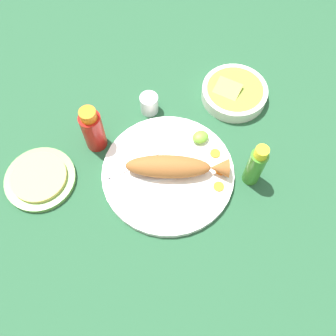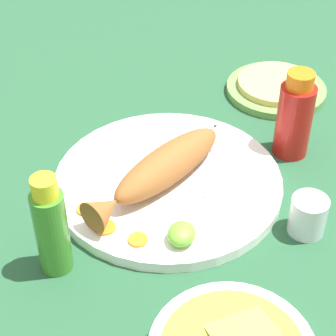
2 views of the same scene
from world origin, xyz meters
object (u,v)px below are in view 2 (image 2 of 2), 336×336
object	(u,v)px
fork_far	(214,155)
main_plate	(168,182)
hot_sauce_bottle_green	(51,228)
salt_cup	(308,217)
tortilla_plate	(276,89)
fork_near	(189,144)
fried_fish	(160,170)
hot_sauce_bottle_red	(295,117)

from	to	relation	value
fork_far	main_plate	bearing A→B (deg)	138.02
hot_sauce_bottle_green	salt_cup	size ratio (longest dim) A/B	2.64
salt_cup	tortilla_plate	distance (m)	0.37
main_plate	fork_near	size ratio (longest dim) A/B	2.04
fork_far	salt_cup	distance (m)	0.20
salt_cup	main_plate	bearing A→B (deg)	76.43
hot_sauce_bottle_green	tortilla_plate	world-z (taller)	hot_sauce_bottle_green
main_plate	fork_near	bearing A→B (deg)	-10.33
fried_fish	fork_near	size ratio (longest dim) A/B	1.51
main_plate	tortilla_plate	distance (m)	0.34
fork_far	hot_sauce_bottle_green	world-z (taller)	hot_sauce_bottle_green
hot_sauce_bottle_green	tortilla_plate	xyz separation A→B (m)	(0.50, -0.26, -0.07)
fork_far	hot_sauce_bottle_green	distance (m)	0.32
fork_near	salt_cup	distance (m)	0.24
fried_fish	tortilla_plate	size ratio (longest dim) A/B	1.39
fried_fish	salt_cup	size ratio (longest dim) A/B	4.46
main_plate	tortilla_plate	xyz separation A→B (m)	(0.31, -0.14, -0.00)
fork_far	hot_sauce_bottle_red	distance (m)	0.14
tortilla_plate	salt_cup	bearing A→B (deg)	-169.11
fork_near	hot_sauce_bottle_red	xyz separation A→B (m)	(0.04, -0.16, 0.05)
fork_near	tortilla_plate	xyz separation A→B (m)	(0.22, -0.13, -0.01)
salt_cup	hot_sauce_bottle_green	bearing A→B (deg)	112.88
main_plate	hot_sauce_bottle_red	bearing A→B (deg)	-54.04
fried_fish	fork_far	world-z (taller)	fried_fish
main_plate	tortilla_plate	size ratio (longest dim) A/B	1.88
fried_fish	tortilla_plate	xyz separation A→B (m)	(0.33, -0.15, -0.04)
fork_near	hot_sauce_bottle_green	distance (m)	0.31
fried_fish	salt_cup	bearing A→B (deg)	-69.51
fork_near	hot_sauce_bottle_green	bearing A→B (deg)	-179.67
hot_sauce_bottle_red	salt_cup	distance (m)	0.19
hot_sauce_bottle_red	salt_cup	size ratio (longest dim) A/B	2.59
main_plate	fork_far	distance (m)	0.09
main_plate	hot_sauce_bottle_red	distance (m)	0.23
main_plate	fork_far	xyz separation A→B (m)	(0.07, -0.06, 0.01)
fried_fish	salt_cup	world-z (taller)	fried_fish
hot_sauce_bottle_red	fork_far	bearing A→B (deg)	116.73
main_plate	tortilla_plate	bearing A→B (deg)	-25.01
fried_fish	tortilla_plate	bearing A→B (deg)	4.40
fork_near	fork_far	bearing A→B (deg)	-88.11
fork_near	main_plate	bearing A→B (deg)	-165.11
main_plate	hot_sauce_bottle_green	bearing A→B (deg)	149.17
fork_far	tortilla_plate	world-z (taller)	fork_far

